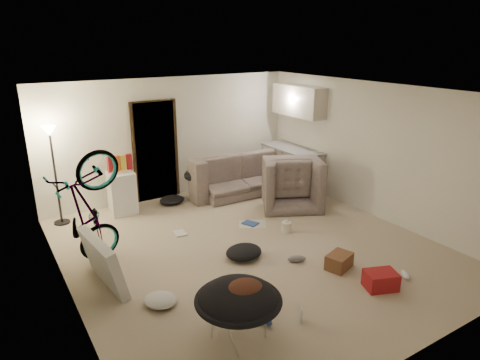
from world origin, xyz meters
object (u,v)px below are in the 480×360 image
bicycle (90,237)px  drink_case_a (339,261)px  kitchen_counter (291,169)px  sofa (236,176)px  tv_box (103,262)px  saucer_chair (238,307)px  drink_case_b (381,280)px  juicer (287,226)px  floor_lamp (52,154)px  mini_fridge (122,193)px  armchair (288,185)px

bicycle → drink_case_a: (3.06, -2.00, -0.36)m
kitchen_counter → drink_case_a: bearing=-117.3°
sofa → tv_box: bearing=35.6°
sofa → tv_box: tv_box is taller
bicycle → tv_box: bearing=171.3°
bicycle → saucer_chair: size_ratio=1.86×
drink_case_a → drink_case_b: drink_case_b is taller
saucer_chair → juicer: 2.97m
sofa → saucer_chair: bearing=61.1°
floor_lamp → sofa: size_ratio=0.79×
mini_fridge → tv_box: 2.63m
floor_lamp → tv_box: 2.70m
kitchen_counter → juicer: size_ratio=6.07×
bicycle → drink_case_b: bearing=-139.1°
saucer_chair → juicer: saucer_chair is taller
bicycle → mini_fridge: (1.02, 1.79, -0.07)m
mini_fridge → armchair: bearing=-19.2°
floor_lamp → mini_fridge: bearing=-5.1°
armchair → saucer_chair: 4.34m
tv_box → drink_case_a: tv_box is taller
saucer_chair → tv_box: tv_box is taller
floor_lamp → armchair: 4.49m
sofa → armchair: size_ratio=1.97×
tv_box → drink_case_b: tv_box is taller
saucer_chair → tv_box: bearing=117.3°
saucer_chair → juicer: size_ratio=3.95×
floor_lamp → armchair: bearing=-18.3°
armchair → juicer: 1.43m
bicycle → tv_box: size_ratio=1.66×
mini_fridge → tv_box: mini_fridge is taller
tv_box → juicer: bearing=-4.8°
floor_lamp → bicycle: (0.10, -1.89, -0.83)m
saucer_chair → mini_fridge: bearing=89.4°
tv_box → sofa: bearing=27.6°
mini_fridge → tv_box: (-1.02, -2.42, -0.05)m
kitchen_counter → saucer_chair: kitchen_counter is taller
floor_lamp → mini_fridge: floor_lamp is taller
mini_fridge → saucer_chair: 4.32m
kitchen_counter → drink_case_a: (-1.67, -3.24, -0.33)m
sofa → juicer: 2.31m
kitchen_counter → drink_case_b: kitchen_counter is taller
drink_case_b → tv_box: bearing=168.3°
saucer_chair → drink_case_a: size_ratio=2.48×
sofa → drink_case_a: 3.72m
bicycle → drink_case_a: bearing=-131.8°
bicycle → saucer_chair: (0.98, -2.53, -0.07)m
armchair → juicer: armchair is taller
drink_case_b → saucer_chair: bearing=-162.7°
saucer_chair → drink_case_a: 2.17m
armchair → tv_box: (-4.07, -1.14, -0.02)m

